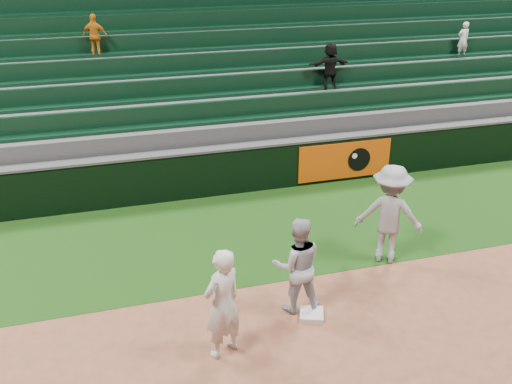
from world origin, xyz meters
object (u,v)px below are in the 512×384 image
at_px(first_base, 312,314).
at_px(baserunner, 297,265).
at_px(first_baseman, 222,304).
at_px(base_coach, 389,214).

relative_size(first_base, baserunner, 0.23).
bearing_deg(first_baseman, base_coach, 178.84).
xyz_separation_m(first_baseman, base_coach, (3.84, 1.86, 0.09)).
relative_size(first_base, first_baseman, 0.21).
xyz_separation_m(first_base, first_baseman, (-1.69, -0.48, 0.90)).
distance_m(first_base, base_coach, 2.74).
xyz_separation_m(baserunner, base_coach, (2.33, 1.06, 0.14)).
bearing_deg(first_base, baserunner, 119.15).
bearing_deg(first_base, first_baseman, -164.29).
height_order(first_baseman, base_coach, base_coach).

